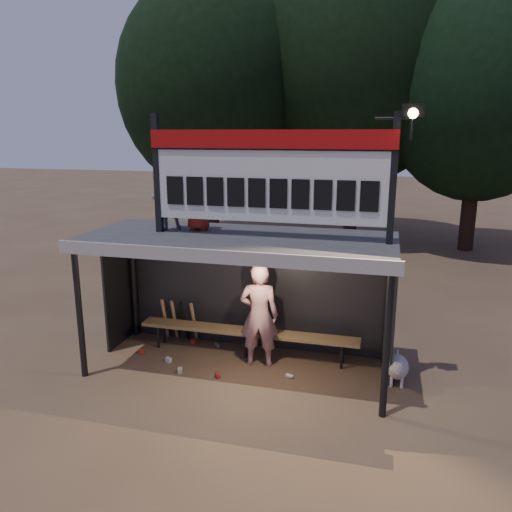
{
  "coord_description": "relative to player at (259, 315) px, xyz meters",
  "views": [
    {
      "loc": [
        2.26,
        -7.49,
        3.94
      ],
      "look_at": [
        0.2,
        0.4,
        1.9
      ],
      "focal_mm": 35.0,
      "sensor_mm": 36.0,
      "label": 1
    }
  ],
  "objects": [
    {
      "name": "bench",
      "position": [
        -0.3,
        0.33,
        -0.48
      ],
      "size": [
        4.0,
        0.35,
        0.48
      ],
      "color": "olive",
      "rests_on": "ground"
    },
    {
      "name": "ground",
      "position": [
        -0.3,
        -0.22,
        -0.91
      ],
      "size": [
        80.0,
        80.0,
        0.0
      ],
      "primitive_type": "plane",
      "color": "brown",
      "rests_on": "ground"
    },
    {
      "name": "dog",
      "position": [
        2.31,
        -0.08,
        -0.63
      ],
      "size": [
        0.36,
        0.81,
        0.49
      ],
      "color": "beige",
      "rests_on": "ground"
    },
    {
      "name": "child_b",
      "position": [
        -1.07,
        0.08,
        1.93
      ],
      "size": [
        0.53,
        0.37,
        1.04
      ],
      "primitive_type": "imported",
      "rotation": [
        0.0,
        0.0,
        3.21
      ],
      "color": "#9F2618",
      "rests_on": "dugout_shelter"
    },
    {
      "name": "bats",
      "position": [
        -1.73,
        0.6,
        -0.48
      ],
      "size": [
        0.68,
        0.35,
        0.84
      ],
      "color": "#A0754A",
      "rests_on": "ground"
    },
    {
      "name": "child_a",
      "position": [
        -1.64,
        0.03,
        1.93
      ],
      "size": [
        0.64,
        0.62,
        1.03
      ],
      "primitive_type": "imported",
      "rotation": [
        0.0,
        0.0,
        3.83
      ],
      "color": "gray",
      "rests_on": "dugout_shelter"
    },
    {
      "name": "player",
      "position": [
        0.0,
        0.0,
        0.0
      ],
      "size": [
        0.71,
        0.51,
        1.82
      ],
      "primitive_type": "imported",
      "rotation": [
        0.0,
        0.0,
        3.26
      ],
      "color": "silver",
      "rests_on": "ground"
    },
    {
      "name": "litter",
      "position": [
        -1.06,
        -0.14,
        -0.87
      ],
      "size": [
        2.93,
        1.3,
        0.08
      ],
      "color": "red",
      "rests_on": "ground"
    },
    {
      "name": "tree_right",
      "position": [
        4.7,
        10.28,
        4.28
      ],
      "size": [
        6.08,
        6.08,
        8.72
      ],
      "color": "black",
      "rests_on": "ground"
    },
    {
      "name": "tree_mid",
      "position": [
        0.7,
        11.28,
        5.25
      ],
      "size": [
        7.22,
        7.22,
        10.36
      ],
      "color": "#322016",
      "rests_on": "ground"
    },
    {
      "name": "scoreboard_assembly",
      "position": [
        0.26,
        -0.23,
        2.41
      ],
      "size": [
        4.1,
        0.27,
        1.99
      ],
      "color": "black",
      "rests_on": "dugout_shelter"
    },
    {
      "name": "tree_left",
      "position": [
        -4.3,
        9.78,
        4.6
      ],
      "size": [
        6.46,
        6.46,
        9.27
      ],
      "color": "#2E2014",
      "rests_on": "ground"
    },
    {
      "name": "dugout_shelter",
      "position": [
        -0.3,
        0.02,
        0.93
      ],
      "size": [
        5.1,
        2.08,
        2.32
      ],
      "color": "#3A3A3C",
      "rests_on": "ground"
    }
  ]
}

